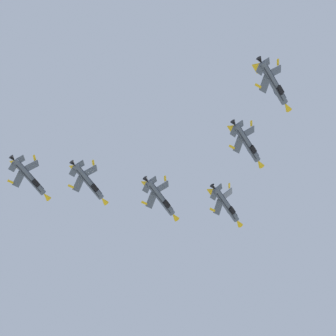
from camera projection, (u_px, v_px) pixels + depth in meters
The scene contains 6 objects.
fighter_jet_lead at pixel (226, 206), 150.39m from camera, with size 8.85×15.10×7.76m.
fighter_jet_left_wing at pixel (161, 199), 146.43m from camera, with size 9.04×15.10×7.31m.
fighter_jet_right_wing at pixel (247, 144), 142.15m from camera, with size 9.10×15.10×7.19m.
fighter_jet_left_outer at pixel (89, 183), 147.89m from camera, with size 8.96×15.10×7.49m.
fighter_jet_right_outer at pixel (274, 84), 130.32m from camera, with size 9.03×15.10×7.33m.
fighter_jet_trail_slot at pixel (30, 178), 145.70m from camera, with size 8.85×15.10×7.69m.
Camera 1 is at (-1.26, -3.92, 1.81)m, focal length 57.84 mm.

